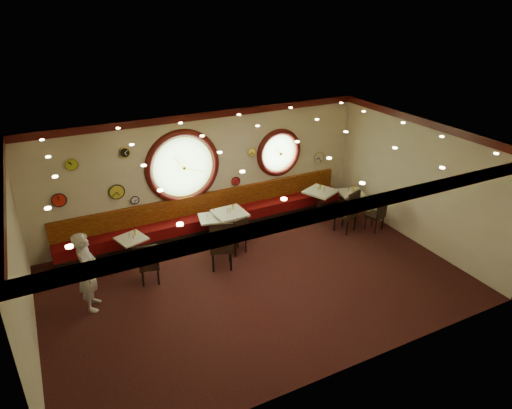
% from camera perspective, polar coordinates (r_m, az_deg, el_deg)
% --- Properties ---
extents(floor, '(9.00, 6.00, 0.00)m').
position_cam_1_polar(floor, '(10.35, 0.10, -9.65)').
color(floor, black).
rests_on(floor, ground).
extents(ceiling, '(9.00, 6.00, 0.02)m').
position_cam_1_polar(ceiling, '(8.92, 0.12, 7.48)').
color(ceiling, gold).
rests_on(ceiling, wall_back).
extents(wall_back, '(9.00, 0.02, 3.20)m').
position_cam_1_polar(wall_back, '(12.05, -6.37, 4.06)').
color(wall_back, beige).
rests_on(wall_back, floor).
extents(wall_front, '(9.00, 0.02, 3.20)m').
position_cam_1_polar(wall_front, '(7.37, 10.93, -11.16)').
color(wall_front, beige).
rests_on(wall_front, floor).
extents(wall_left, '(0.02, 6.00, 3.20)m').
position_cam_1_polar(wall_left, '(8.74, -27.49, -7.57)').
color(wall_left, beige).
rests_on(wall_left, floor).
extents(wall_right, '(0.02, 6.00, 3.20)m').
position_cam_1_polar(wall_right, '(12.07, 19.56, 2.74)').
color(wall_right, beige).
rests_on(wall_right, floor).
extents(molding_back, '(9.00, 0.10, 0.18)m').
position_cam_1_polar(molding_back, '(11.55, -6.65, 10.98)').
color(molding_back, '#3D0C0B').
rests_on(molding_back, wall_back).
extents(molding_front, '(9.00, 0.10, 0.18)m').
position_cam_1_polar(molding_front, '(6.63, 11.73, -0.36)').
color(molding_front, '#3D0C0B').
rests_on(molding_front, wall_back).
extents(molding_left, '(0.10, 6.00, 0.18)m').
position_cam_1_polar(molding_left, '(8.10, -29.24, 1.60)').
color(molding_left, '#3D0C0B').
rests_on(molding_left, wall_back).
extents(molding_right, '(0.10, 6.00, 0.18)m').
position_cam_1_polar(molding_right, '(11.58, 20.46, 9.61)').
color(molding_right, '#3D0C0B').
rests_on(molding_right, wall_back).
extents(banquette_base, '(8.00, 0.55, 0.20)m').
position_cam_1_polar(banquette_base, '(12.43, -5.58, -2.82)').
color(banquette_base, black).
rests_on(banquette_base, floor).
extents(banquette_seat, '(8.00, 0.55, 0.30)m').
position_cam_1_polar(banquette_seat, '(12.32, -5.63, -1.79)').
color(banquette_seat, '#58070A').
rests_on(banquette_seat, banquette_base).
extents(banquette_back, '(8.00, 0.10, 0.55)m').
position_cam_1_polar(banquette_back, '(12.33, -6.09, 0.28)').
color(banquette_back, '#5D0D07').
rests_on(banquette_back, wall_back).
extents(porthole_left_glass, '(1.66, 0.02, 1.66)m').
position_cam_1_polar(porthole_left_glass, '(11.78, -9.16, 4.68)').
color(porthole_left_glass, '#83BE72').
rests_on(porthole_left_glass, wall_back).
extents(porthole_left_frame, '(1.98, 0.18, 1.98)m').
position_cam_1_polar(porthole_left_frame, '(11.76, -9.13, 4.66)').
color(porthole_left_frame, '#3D0C0B').
rests_on(porthole_left_frame, wall_back).
extents(porthole_left_ring, '(1.61, 0.03, 1.61)m').
position_cam_1_polar(porthole_left_ring, '(11.74, -9.09, 4.62)').
color(porthole_left_ring, gold).
rests_on(porthole_left_ring, wall_back).
extents(porthole_right_glass, '(1.10, 0.02, 1.10)m').
position_cam_1_polar(porthole_right_glass, '(12.85, 2.84, 6.50)').
color(porthole_right_glass, '#83BE72').
rests_on(porthole_right_glass, wall_back).
extents(porthole_right_frame, '(1.38, 0.18, 1.38)m').
position_cam_1_polar(porthole_right_frame, '(12.84, 2.87, 6.48)').
color(porthole_right_frame, '#3D0C0B').
rests_on(porthole_right_frame, wall_back).
extents(porthole_right_ring, '(1.09, 0.03, 1.09)m').
position_cam_1_polar(porthole_right_ring, '(12.81, 2.93, 6.44)').
color(porthole_right_ring, gold).
rests_on(porthole_right_ring, wall_back).
extents(wall_clock_0, '(0.24, 0.03, 0.24)m').
position_cam_1_polar(wall_clock_0, '(12.46, -2.57, 2.94)').
color(wall_clock_0, red).
rests_on(wall_clock_0, wall_back).
extents(wall_clock_1, '(0.22, 0.03, 0.22)m').
position_cam_1_polar(wall_clock_1, '(12.39, -0.52, 6.55)').
color(wall_clock_1, '#F6E552').
rests_on(wall_clock_1, wall_back).
extents(wall_clock_2, '(0.24, 0.03, 0.24)m').
position_cam_1_polar(wall_clock_2, '(11.24, -16.12, 6.25)').
color(wall_clock_2, black).
rests_on(wall_clock_2, wall_back).
extents(wall_clock_3, '(0.20, 0.03, 0.20)m').
position_cam_1_polar(wall_clock_3, '(11.70, -14.92, 0.54)').
color(wall_clock_3, white).
rests_on(wall_clock_3, wall_back).
extents(wall_clock_4, '(0.32, 0.03, 0.32)m').
position_cam_1_polar(wall_clock_4, '(11.40, -23.41, 0.51)').
color(wall_clock_4, red).
rests_on(wall_clock_4, wall_back).
extents(wall_clock_5, '(0.26, 0.03, 0.26)m').
position_cam_1_polar(wall_clock_5, '(11.14, -22.08, 4.65)').
color(wall_clock_5, '#B1D32A').
rests_on(wall_clock_5, wall_back).
extents(wall_clock_6, '(0.34, 0.03, 0.34)m').
position_cam_1_polar(wall_clock_6, '(13.62, 7.86, 5.83)').
color(wall_clock_6, silver).
rests_on(wall_clock_6, wall_back).
extents(wall_clock_7, '(0.36, 0.03, 0.36)m').
position_cam_1_polar(wall_clock_7, '(11.52, -17.01, 1.52)').
color(wall_clock_7, gold).
rests_on(wall_clock_7, wall_back).
extents(table_a, '(0.77, 0.77, 0.68)m').
position_cam_1_polar(table_a, '(11.19, -15.20, -5.16)').
color(table_a, black).
rests_on(table_a, floor).
extents(table_b, '(0.77, 0.77, 0.72)m').
position_cam_1_polar(table_b, '(11.70, -5.46, -2.76)').
color(table_b, black).
rests_on(table_b, floor).
extents(table_c, '(0.80, 0.80, 0.85)m').
position_cam_1_polar(table_c, '(11.65, -3.25, -2.35)').
color(table_c, black).
rests_on(table_c, floor).
extents(table_d, '(1.01, 1.01, 0.84)m').
position_cam_1_polar(table_d, '(13.00, 7.99, 0.47)').
color(table_d, black).
rests_on(table_d, floor).
extents(table_e, '(0.82, 0.82, 0.74)m').
position_cam_1_polar(table_e, '(13.29, 11.76, 0.43)').
color(table_e, black).
rests_on(table_e, floor).
extents(chair_a, '(0.51, 0.51, 0.63)m').
position_cam_1_polar(chair_a, '(10.24, -13.26, -6.90)').
color(chair_a, black).
rests_on(chair_a, floor).
extents(chair_b, '(0.67, 0.67, 0.77)m').
position_cam_1_polar(chair_b, '(10.45, -4.37, -4.72)').
color(chair_b, black).
rests_on(chair_b, floor).
extents(chair_c, '(0.50, 0.50, 0.61)m').
position_cam_1_polar(chair_c, '(11.10, -2.18, -3.64)').
color(chair_c, black).
rests_on(chair_c, floor).
extents(chair_d, '(0.64, 0.64, 0.74)m').
position_cam_1_polar(chair_d, '(12.30, 11.61, -0.54)').
color(chair_d, black).
rests_on(chair_d, floor).
extents(chair_e, '(0.52, 0.52, 0.62)m').
position_cam_1_polar(chair_e, '(12.58, 15.06, -0.83)').
color(chair_e, black).
rests_on(chair_e, floor).
extents(condiment_a_salt, '(0.04, 0.04, 0.10)m').
position_cam_1_polar(condiment_a_salt, '(11.09, -15.56, -3.71)').
color(condiment_a_salt, silver).
rests_on(condiment_a_salt, table_a).
extents(condiment_b_salt, '(0.04, 0.04, 0.10)m').
position_cam_1_polar(condiment_b_salt, '(11.55, -6.17, -1.44)').
color(condiment_b_salt, silver).
rests_on(condiment_b_salt, table_b).
extents(condiment_c_salt, '(0.04, 0.04, 0.11)m').
position_cam_1_polar(condiment_c_salt, '(11.47, -3.56, -0.78)').
color(condiment_c_salt, silver).
rests_on(condiment_c_salt, table_c).
extents(condiment_d_salt, '(0.04, 0.04, 0.11)m').
position_cam_1_polar(condiment_d_salt, '(12.81, 7.78, 1.90)').
color(condiment_d_salt, silver).
rests_on(condiment_d_salt, table_d).
extents(condiment_a_pepper, '(0.03, 0.03, 0.09)m').
position_cam_1_polar(condiment_a_pepper, '(11.00, -15.08, -3.92)').
color(condiment_a_pepper, '#B8B8BD').
rests_on(condiment_a_pepper, table_a).
extents(condiment_b_pepper, '(0.04, 0.04, 0.10)m').
position_cam_1_polar(condiment_b_pepper, '(11.56, -5.16, -1.35)').
color(condiment_b_pepper, '#B9B9BE').
rests_on(condiment_b_pepper, table_b).
extents(condiment_c_pepper, '(0.04, 0.04, 0.11)m').
position_cam_1_polar(condiment_c_pepper, '(11.49, -3.22, -0.73)').
color(condiment_c_pepper, silver).
rests_on(condiment_c_pepper, table_c).
extents(condiment_d_pepper, '(0.04, 0.04, 0.11)m').
position_cam_1_polar(condiment_d_pepper, '(12.82, 8.53, 1.87)').
color(condiment_d_pepper, silver).
rests_on(condiment_d_pepper, table_d).
extents(condiment_a_bottle, '(0.04, 0.04, 0.14)m').
position_cam_1_polar(condiment_a_bottle, '(11.13, -14.92, -3.39)').
color(condiment_a_bottle, gold).
rests_on(condiment_a_bottle, table_a).
extents(condiment_b_bottle, '(0.04, 0.04, 0.14)m').
position_cam_1_polar(condiment_b_bottle, '(11.65, -5.27, -1.02)').
color(condiment_b_bottle, gold).
rests_on(condiment_b_bottle, table_b).
extents(condiment_c_bottle, '(0.05, 0.05, 0.15)m').
position_cam_1_polar(condiment_c_bottle, '(11.60, -2.89, -0.36)').
color(condiment_c_bottle, gold).
rests_on(condiment_c_bottle, table_c).
extents(condiment_d_bottle, '(0.05, 0.05, 0.17)m').
position_cam_1_polar(condiment_d_bottle, '(12.94, 8.03, 2.25)').
color(condiment_d_bottle, gold).
rests_on(condiment_d_bottle, table_d).
extents(condiment_e_salt, '(0.04, 0.04, 0.11)m').
position_cam_1_polar(condiment_e_salt, '(13.21, 11.49, 1.85)').
color(condiment_e_salt, silver).
rests_on(condiment_e_salt, table_e).
extents(condiment_e_pepper, '(0.04, 0.04, 0.11)m').
position_cam_1_polar(condiment_e_pepper, '(13.19, 11.91, 1.78)').
color(condiment_e_pepper, silver).
rests_on(condiment_e_pepper, table_e).
extents(condiment_e_bottle, '(0.06, 0.06, 0.18)m').
position_cam_1_polar(condiment_e_bottle, '(13.23, 12.03, 2.02)').
color(condiment_e_bottle, gold).
rests_on(condiment_e_bottle, table_e).
extents(waiter, '(0.56, 0.72, 1.72)m').
position_cam_1_polar(waiter, '(9.73, -20.26, -7.83)').
color(waiter, silver).
rests_on(waiter, floor).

